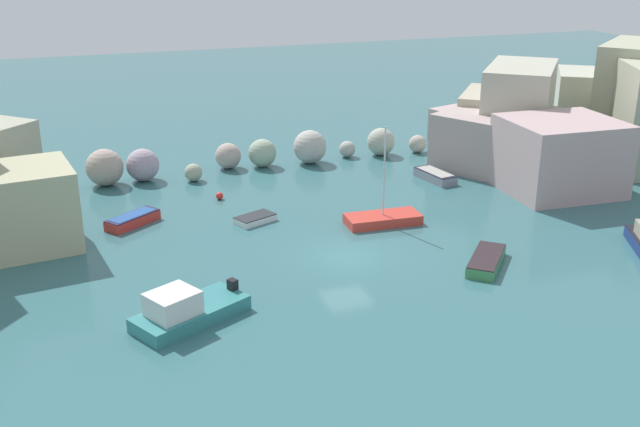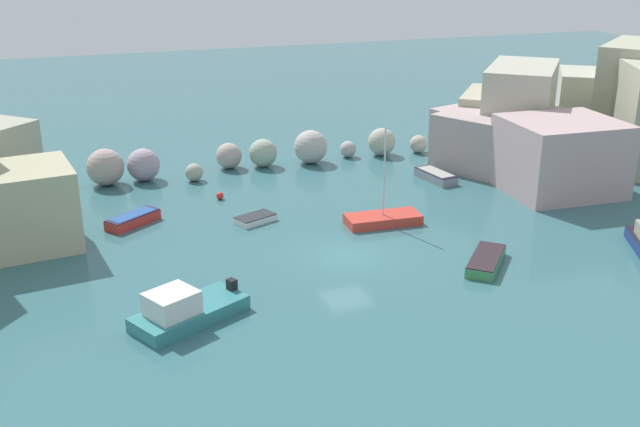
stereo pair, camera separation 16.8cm
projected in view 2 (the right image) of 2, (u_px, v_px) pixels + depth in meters
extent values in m
plane|color=#35686D|center=(347.00, 257.00, 40.40)|extent=(160.00, 160.00, 0.00)
cube|color=#B6B39E|center=(519.00, 112.00, 57.37)|extent=(9.20, 9.71, 7.12)
cube|color=#B99D9E|center=(482.00, 129.00, 61.57)|extent=(6.66, 8.54, 2.67)
cube|color=#B3B3A0|center=(612.00, 105.00, 63.30)|extent=(10.89, 10.20, 5.53)
cube|color=#BE9E9E|center=(560.00, 156.00, 49.95)|extent=(7.47, 6.72, 4.88)
cube|color=#B0A690|center=(501.00, 122.00, 59.45)|extent=(8.90, 9.04, 4.68)
cube|color=#B39D99|center=(497.00, 138.00, 56.04)|extent=(10.61, 9.57, 4.09)
sphere|color=#A0A490|center=(50.00, 178.00, 50.24)|extent=(1.93, 1.93, 1.93)
sphere|color=#B19E93|center=(105.00, 167.00, 51.59)|extent=(2.55, 2.55, 2.55)
sphere|color=#AA97A8|center=(143.00, 165.00, 52.60)|extent=(2.29, 2.29, 2.29)
sphere|color=#A3A88E|center=(194.00, 172.00, 52.67)|extent=(1.25, 1.25, 1.25)
sphere|color=#B3A197|center=(229.00, 156.00, 55.44)|extent=(1.90, 1.90, 1.90)
sphere|color=#9EB297|center=(263.00, 153.00, 55.81)|extent=(2.09, 2.09, 2.09)
sphere|color=#B7B1A9|center=(311.00, 147.00, 56.64)|extent=(2.51, 2.51, 2.51)
sphere|color=#B1ADA2|center=(348.00, 149.00, 58.37)|extent=(1.26, 1.26, 1.26)
sphere|color=#ACAF9A|center=(382.00, 142.00, 58.72)|extent=(2.15, 2.15, 2.15)
sphere|color=#AFA596|center=(418.00, 144.00, 59.57)|extent=(1.39, 1.39, 1.39)
sphere|color=#A7AD95|center=(448.00, 138.00, 60.70)|extent=(1.75, 1.75, 1.75)
sphere|color=#B39CA3|center=(488.00, 138.00, 60.73)|extent=(1.75, 1.75, 1.75)
sphere|color=red|center=(220.00, 196.00, 49.12)|extent=(0.48, 0.48, 0.48)
cube|color=teal|center=(190.00, 313.00, 33.64)|extent=(5.68, 4.34, 0.67)
cube|color=silver|center=(172.00, 303.00, 32.72)|extent=(2.62, 2.50, 1.04)
cube|color=black|center=(232.00, 284.00, 35.11)|extent=(0.52, 0.55, 0.50)
cube|color=red|center=(383.00, 219.00, 44.93)|extent=(4.57, 2.14, 0.58)
cylinder|color=silver|center=(384.00, 172.00, 43.90)|extent=(0.10, 0.10, 5.38)
cube|color=red|center=(133.00, 220.00, 44.80)|extent=(3.47, 2.95, 0.57)
cube|color=#221B36|center=(133.00, 215.00, 44.69)|extent=(3.40, 2.89, 0.06)
cube|color=#234C93|center=(133.00, 215.00, 44.69)|extent=(2.95, 2.51, 0.08)
cube|color=gray|center=(436.00, 176.00, 52.91)|extent=(1.85, 3.55, 0.57)
cube|color=#232234|center=(436.00, 172.00, 52.80)|extent=(1.82, 3.48, 0.06)
cube|color=#ADA89E|center=(436.00, 172.00, 52.80)|extent=(1.58, 3.02, 0.08)
cube|color=white|center=(255.00, 219.00, 45.27)|extent=(2.73, 2.14, 0.35)
cube|color=#26292D|center=(255.00, 216.00, 45.20)|extent=(2.68, 2.10, 0.06)
cube|color=#418C51|center=(486.00, 261.00, 39.18)|extent=(3.67, 3.87, 0.53)
cube|color=#2D2125|center=(486.00, 256.00, 39.07)|extent=(3.60, 3.79, 0.06)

